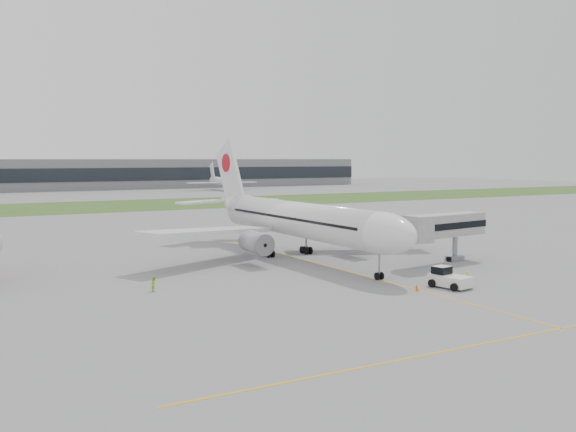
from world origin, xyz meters
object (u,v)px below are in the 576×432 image
pushback_tug (448,278)px  jet_bridge (441,226)px  airliner (295,218)px  ground_crew_near (467,279)px

pushback_tug → jet_bridge: (10.17, 12.26, 4.09)m
jet_bridge → airliner: bearing=125.5°
pushback_tug → ground_crew_near: pushback_tug is taller
airliner → jet_bridge: bearing=-46.6°
airliner → jet_bridge: airliner is taller
jet_bridge → ground_crew_near: jet_bridge is taller
pushback_tug → ground_crew_near: (2.06, -0.77, -0.16)m
airliner → jet_bridge: size_ratio=3.62×
ground_crew_near → airliner: bearing=-73.9°
airliner → ground_crew_near: (6.00, -27.94, -4.77)m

